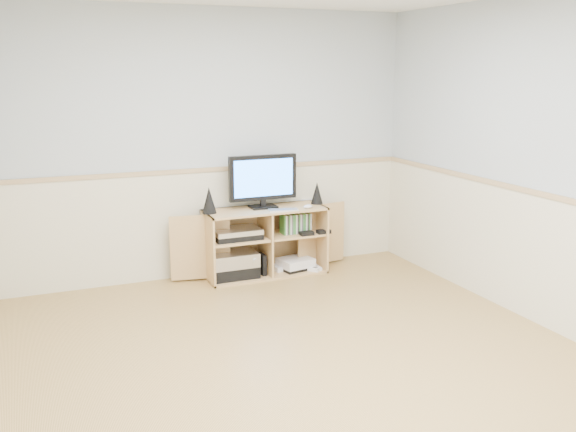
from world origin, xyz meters
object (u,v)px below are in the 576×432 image
object	(u,v)px
media_cabinet	(263,240)
keyboard	(283,210)
game_consoles	(294,264)
monitor	(263,179)

from	to	relation	value
media_cabinet	keyboard	distance (m)	0.40
keyboard	game_consoles	xyz separation A→B (m)	(0.16, 0.13, -0.59)
media_cabinet	keyboard	size ratio (longest dim) A/B	6.56
monitor	keyboard	distance (m)	0.35
media_cabinet	monitor	distance (m)	0.59
media_cabinet	monitor	world-z (taller)	monitor
keyboard	monitor	bearing A→B (deg)	137.65
media_cabinet	keyboard	xyz separation A→B (m)	(0.13, -0.19, 0.32)
media_cabinet	monitor	size ratio (longest dim) A/B	2.71
game_consoles	monitor	bearing A→B (deg)	168.47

